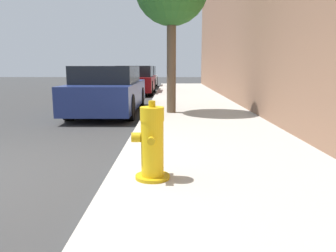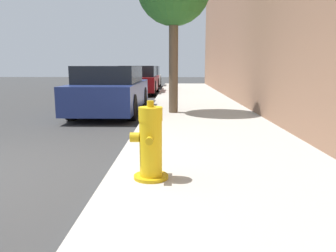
% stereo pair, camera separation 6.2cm
% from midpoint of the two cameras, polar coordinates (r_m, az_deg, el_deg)
% --- Properties ---
extents(sidewalk_slab, '(2.84, 40.00, 0.15)m').
position_cam_midpoint_polar(sidewalk_slab, '(3.96, 10.56, -8.40)').
color(sidewalk_slab, '#B7B2A8').
rests_on(sidewalk_slab, ground_plane).
extents(fire_hydrant, '(0.40, 0.40, 0.83)m').
position_cam_midpoint_polar(fire_hydrant, '(3.46, -3.32, -3.20)').
color(fire_hydrant, '#C39C11').
rests_on(fire_hydrant, sidewalk_slab).
extents(parked_car_near, '(1.74, 4.55, 1.35)m').
position_cam_midpoint_polar(parked_car_near, '(9.68, -10.40, 6.15)').
color(parked_car_near, navy).
rests_on(parked_car_near, ground_plane).
extents(parked_car_mid, '(1.78, 4.18, 1.38)m').
position_cam_midpoint_polar(parked_car_mid, '(16.37, -5.70, 7.92)').
color(parked_car_mid, maroon).
rests_on(parked_car_mid, ground_plane).
extents(parked_car_far, '(1.81, 4.03, 1.39)m').
position_cam_midpoint_polar(parked_car_far, '(21.51, -4.54, 8.46)').
color(parked_car_far, silver).
rests_on(parked_car_far, ground_plane).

